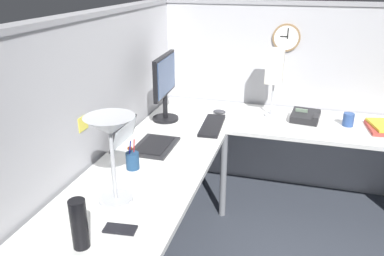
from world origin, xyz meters
TOP-DOWN VIEW (x-y plane):
  - ground_plane at (0.00, 0.00)m, footprint 6.80×6.80m
  - cubicle_wall_back at (-0.36, 0.87)m, footprint 2.57×0.12m
  - cubicle_wall_right at (0.87, -0.27)m, footprint 0.12×2.37m
  - desk at (-0.15, -0.05)m, footprint 2.35×2.15m
  - monitor at (0.23, 0.64)m, footprint 0.46×0.20m
  - laptop at (-0.27, 0.63)m, footprint 0.34×0.38m
  - keyboard at (0.18, 0.26)m, footprint 0.44×0.17m
  - computer_mouse at (0.48, 0.27)m, footprint 0.06×0.10m
  - desk_lamp_dome at (-0.91, 0.49)m, footprint 0.24×0.24m
  - pen_cup at (-0.58, 0.55)m, footprint 0.08×0.08m
  - cell_phone at (-1.13, 0.37)m, footprint 0.08×0.15m
  - thermos_flask at (-1.27, 0.47)m, footprint 0.07×0.07m
  - office_phone at (0.49, -0.40)m, footprint 0.22×0.23m
  - book_stack at (0.47, -0.95)m, footprint 0.31×0.25m
  - desk_lamp_paper at (0.54, -0.13)m, footprint 0.13×0.13m
  - coffee_mug at (0.48, -0.70)m, footprint 0.08×0.08m
  - wall_clock at (0.82, -0.19)m, footprint 0.04×0.22m
  - pinned_note_leftmost at (-0.63, 0.82)m, footprint 0.09×0.00m

SIDE VIEW (x-z plane):
  - ground_plane at x=0.00m, z-range 0.00..0.00m
  - desk at x=-0.15m, z-range 0.27..1.00m
  - cell_phone at x=-1.13m, z-range 0.73..0.74m
  - keyboard at x=0.18m, z-range 0.73..0.75m
  - computer_mouse at x=0.48m, z-range 0.73..0.76m
  - book_stack at x=0.47m, z-range 0.73..0.77m
  - laptop at x=-0.27m, z-range 0.65..0.86m
  - office_phone at x=0.49m, z-range 0.71..0.82m
  - coffee_mug at x=0.48m, z-range 0.73..0.83m
  - pen_cup at x=-0.58m, z-range 0.69..0.87m
  - cubicle_wall_back at x=-0.36m, z-range 0.00..1.58m
  - cubicle_wall_right at x=0.87m, z-range 0.00..1.58m
  - thermos_flask at x=-1.27m, z-range 0.73..0.95m
  - pinned_note_leftmost at x=-0.63m, z-range 0.96..1.04m
  - monitor at x=0.23m, z-range 0.77..1.27m
  - desk_lamp_dome at x=-0.91m, z-range 0.87..1.32m
  - desk_lamp_paper at x=0.54m, z-range 0.85..1.38m
  - wall_clock at x=0.82m, z-range 1.19..1.41m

